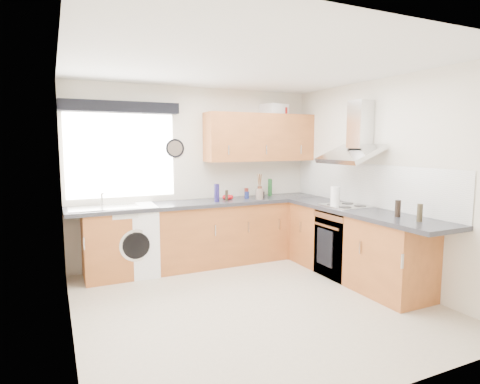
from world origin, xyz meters
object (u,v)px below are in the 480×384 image
extractor_hood (355,139)px  oven (345,243)px  upper_cabinets (260,137)px  washing_machine (132,240)px

extractor_hood → oven: bearing=180.0°
upper_cabinets → washing_machine: bearing=-176.9°
upper_cabinets → washing_machine: upper_cabinets is taller
extractor_hood → washing_machine: bearing=154.9°
upper_cabinets → washing_machine: 2.37m
oven → washing_machine: (-2.50, 1.22, 0.03)m
upper_cabinets → oven: bearing=-67.5°
extractor_hood → washing_machine: extractor_hood is taller
extractor_hood → washing_machine: 3.16m
upper_cabinets → extractor_hood: bearing=-63.9°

